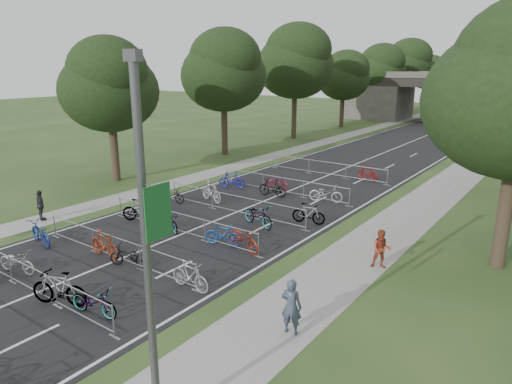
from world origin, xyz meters
TOP-DOWN VIEW (x-y plane):
  - road at (0.00, 50.00)m, footprint 11.00×140.00m
  - sidewalk_right at (8.00, 50.00)m, footprint 3.00×140.00m
  - sidewalk_left at (-7.50, 50.00)m, footprint 2.00×140.00m
  - lane_markings at (0.00, 50.00)m, footprint 0.12×140.00m
  - overpass_bridge at (0.00, 65.00)m, footprint 31.00×8.00m
  - lamppost at (8.33, 2.00)m, footprint 0.61×0.65m
  - tree_left_0 at (-11.39, 15.93)m, footprint 6.72×6.72m
  - tree_left_1 at (-11.39, 27.93)m, footprint 7.56×7.56m
  - tree_left_2 at (-11.39, 39.93)m, footprint 8.40×8.40m
  - tree_left_3 at (-11.39, 51.93)m, footprint 6.72×6.72m
  - tree_left_4 at (-11.39, 63.93)m, footprint 7.56×7.56m
  - tree_left_5 at (-11.39, 75.93)m, footprint 8.40×8.40m
  - tree_left_6 at (-11.39, 87.93)m, footprint 6.72×6.72m
  - barrier_row_1 at (0.00, 3.60)m, footprint 9.70×0.08m
  - barrier_row_2 at (0.00, 7.20)m, footprint 9.70×0.08m
  - barrier_row_3 at (0.00, 11.00)m, footprint 9.70×0.08m
  - barrier_row_4 at (0.00, 15.00)m, footprint 9.70×0.08m
  - barrier_row_5 at (0.00, 20.00)m, footprint 9.70×0.08m
  - barrier_row_6 at (0.00, 26.00)m, footprint 9.70×0.08m
  - bike_5 at (-2.17, 4.16)m, footprint 1.91×1.03m
  - bike_6 at (1.51, 3.73)m, footprint 2.15×1.36m
  - bike_7 at (3.03, 4.02)m, footprint 1.98×1.01m
  - bike_8 at (-4.30, 6.30)m, footprint 2.15×1.05m
  - bike_9 at (-0.61, 7.09)m, footprint 2.06×0.71m
  - bike_10 at (0.91, 7.14)m, footprint 1.81×1.22m
  - bike_11 at (4.30, 7.17)m, footprint 1.83×0.56m
  - bike_12 at (-3.13, 11.14)m, footprint 2.02×1.41m
  - bike_13 at (-0.77, 11.10)m, footprint 1.83×1.29m
  - bike_14 at (2.53, 11.10)m, footprint 1.82×0.95m
  - bike_15 at (3.61, 11.21)m, footprint 2.25×1.26m
  - bike_16 at (-4.30, 14.43)m, footprint 1.87×1.02m
  - bike_17 at (-2.50, 16.01)m, footprint 2.15×1.16m
  - bike_18 at (2.28, 14.18)m, footprint 2.26×1.28m
  - bike_19 at (4.17, 16.00)m, footprint 1.84×0.82m
  - bike_20 at (-3.51, 19.20)m, footprint 1.88×1.12m
  - bike_21 at (-0.87, 20.60)m, footprint 1.83×0.71m
  - bike_22 at (-0.16, 19.06)m, footprint 1.95×0.66m
  - bike_23 at (3.07, 20.01)m, footprint 2.12×1.25m
  - bike_27 at (2.96, 26.58)m, footprint 1.89×1.01m
  - pedestrian_a at (8.75, 6.96)m, footprint 0.73×0.56m
  - pedestrian_b at (9.20, 13.06)m, footprint 0.96×0.87m
  - pedestrian_c at (-7.43, 8.13)m, footprint 1.04×0.65m

SIDE VIEW (x-z plane):
  - lane_markings at x=0.00m, z-range 0.00..0.00m
  - road at x=0.00m, z-range 0.00..0.01m
  - sidewalk_right at x=8.00m, z-range 0.00..0.01m
  - sidewalk_left at x=-7.50m, z-range 0.00..0.01m
  - bike_10 at x=0.91m, z-range 0.00..0.90m
  - bike_13 at x=-0.77m, z-range 0.00..0.91m
  - bike_16 at x=-4.30m, z-range 0.00..0.93m
  - bike_21 at x=-0.87m, z-range 0.00..0.95m
  - bike_5 at x=-2.17m, z-range 0.00..0.95m
  - bike_7 at x=3.03m, z-range 0.00..0.99m
  - bike_14 at x=2.53m, z-range 0.00..1.05m
  - bike_23 at x=3.07m, z-range 0.00..1.05m
  - bike_19 at x=4.17m, z-range 0.00..1.07m
  - bike_8 at x=-4.30m, z-range 0.00..1.08m
  - bike_20 at x=-3.51m, z-range 0.00..1.09m
  - barrier_row_1 at x=0.00m, z-range 0.00..1.10m
  - barrier_row_2 at x=0.00m, z-range 0.00..1.10m
  - barrier_row_3 at x=0.00m, z-range 0.00..1.10m
  - barrier_row_4 at x=0.00m, z-range 0.00..1.10m
  - barrier_row_5 at x=0.00m, z-range 0.00..1.10m
  - barrier_row_6 at x=0.00m, z-range 0.00..1.10m
  - bike_27 at x=2.96m, z-range 0.00..1.09m
  - bike_11 at x=4.30m, z-range 0.00..1.09m
  - bike_15 at x=3.61m, z-range 0.00..1.12m
  - bike_18 at x=2.28m, z-range 0.00..1.13m
  - bike_22 at x=-0.16m, z-range 0.00..1.15m
  - bike_12 at x=-3.13m, z-range 0.00..1.19m
  - bike_9 at x=-0.61m, z-range 0.00..1.22m
  - bike_17 at x=-2.50m, z-range 0.00..1.24m
  - bike_6 at x=1.51m, z-range 0.00..1.26m
  - pedestrian_b at x=9.20m, z-range 0.00..1.60m
  - pedestrian_c at x=-7.43m, z-range 0.00..1.64m
  - pedestrian_a at x=8.75m, z-range 0.00..1.78m
  - overpass_bridge at x=0.00m, z-range 0.01..7.06m
  - lamppost at x=8.33m, z-range 0.18..8.39m
  - tree_left_0 at x=-11.39m, z-range 1.36..11.61m
  - tree_left_3 at x=-11.39m, z-range 1.36..11.61m
  - tree_left_6 at x=-11.39m, z-range 1.36..11.61m
  - tree_left_1 at x=-11.39m, z-range 1.54..13.07m
  - tree_left_4 at x=-11.39m, z-range 1.54..13.07m
  - tree_left_2 at x=-11.39m, z-range 1.71..14.52m
  - tree_left_5 at x=-11.39m, z-range 1.71..14.52m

